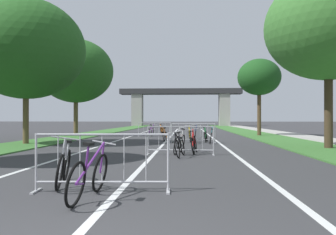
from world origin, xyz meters
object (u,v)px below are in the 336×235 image
at_px(bicycle_purple_1, 89,176).
at_px(bicycle_yellow_2, 190,136).
at_px(bicycle_purple_11, 151,132).
at_px(bicycle_blue_4, 195,135).
at_px(tree_right_oak_mid, 259,77).
at_px(bicycle_orange_10, 165,136).
at_px(crowd_barrier_nearest, 102,163).
at_px(bicycle_white_3, 180,143).
at_px(bicycle_green_9, 206,136).
at_px(tree_right_maple_mid, 328,27).
at_px(tree_left_pine_near, 26,49).
at_px(bicycle_silver_7, 64,167).
at_px(crowd_barrier_fourth, 155,129).
at_px(crowd_barrier_third, 193,133).
at_px(bicycle_black_5, 180,146).
at_px(bicycle_teal_6, 211,137).
at_px(bicycle_orange_0, 162,131).
at_px(crowd_barrier_second, 181,141).
at_px(bicycle_red_8, 194,144).
at_px(tree_left_oak_near, 76,71).

height_order(bicycle_purple_1, bicycle_yellow_2, bicycle_yellow_2).
bearing_deg(bicycle_purple_11, bicycle_blue_4, -49.57).
bearing_deg(tree_right_oak_mid, bicycle_orange_10, -132.43).
xyz_separation_m(crowd_barrier_nearest, bicycle_white_3, (1.24, 6.77, -0.13)).
height_order(tree_right_oak_mid, bicycle_green_9, tree_right_oak_mid).
bearing_deg(bicycle_green_9, tree_right_maple_mid, -31.08).
xyz_separation_m(tree_left_pine_near, bicycle_white_3, (7.92, -4.13, -4.46)).
height_order(bicycle_silver_7, bicycle_purple_11, bicycle_silver_7).
bearing_deg(bicycle_purple_1, crowd_barrier_fourth, 96.67).
height_order(bicycle_purple_1, bicycle_white_3, bicycle_white_3).
distance_m(crowd_barrier_nearest, bicycle_silver_7, 1.02).
distance_m(crowd_barrier_third, bicycle_black_5, 6.90).
bearing_deg(crowd_barrier_third, tree_right_oak_mid, 56.18).
xyz_separation_m(crowd_barrier_fourth, bicycle_teal_6, (3.66, -6.72, -0.18)).
xyz_separation_m(bicycle_orange_0, bicycle_orange_10, (0.68, -6.42, -0.04)).
distance_m(tree_right_maple_mid, bicycle_white_3, 8.39).
relative_size(crowd_barrier_fourth, bicycle_blue_4, 1.42).
height_order(bicycle_white_3, bicycle_green_9, bicycle_white_3).
height_order(crowd_barrier_third, crowd_barrier_fourth, same).
relative_size(tree_left_pine_near, bicycle_yellow_2, 4.29).
distance_m(tree_left_pine_near, bicycle_white_3, 9.99).
height_order(crowd_barrier_fourth, bicycle_blue_4, crowd_barrier_fourth).
xyz_separation_m(crowd_barrier_second, bicycle_white_3, (-0.04, 0.45, -0.13)).
distance_m(crowd_barrier_fourth, bicycle_teal_6, 7.65).
xyz_separation_m(bicycle_purple_1, bicycle_blue_4, (2.03, 13.78, -0.01)).
xyz_separation_m(tree_right_oak_mid, bicycle_silver_7, (-7.87, -19.82, -4.08)).
bearing_deg(bicycle_blue_4, bicycle_purple_11, -58.08).
bearing_deg(bicycle_silver_7, bicycle_purple_11, -101.69).
distance_m(bicycle_black_5, bicycle_teal_6, 6.64).
bearing_deg(crowd_barrier_fourth, crowd_barrier_second, -80.28).
distance_m(crowd_barrier_second, crowd_barrier_fourth, 12.82).
height_order(crowd_barrier_nearest, crowd_barrier_second, same).
distance_m(bicycle_black_5, bicycle_purple_11, 12.92).
distance_m(crowd_barrier_nearest, bicycle_blue_4, 13.35).
relative_size(crowd_barrier_nearest, bicycle_blue_4, 1.43).
height_order(bicycle_yellow_2, bicycle_silver_7, same).
xyz_separation_m(bicycle_white_3, bicycle_black_5, (0.02, -1.00, -0.02)).
distance_m(tree_left_pine_near, bicycle_black_5, 10.47).
bearing_deg(bicycle_silver_7, bicycle_orange_0, -103.94).
distance_m(tree_right_oak_mid, bicycle_purple_11, 9.27).
distance_m(crowd_barrier_second, bicycle_teal_6, 6.10).
xyz_separation_m(bicycle_blue_4, bicycle_orange_10, (-1.68, -0.22, -0.03)).
bearing_deg(bicycle_teal_6, bicycle_purple_1, -98.11).
bearing_deg(bicycle_red_8, bicycle_green_9, 88.92).
distance_m(tree_left_pine_near, crowd_barrier_fourth, 10.83).
relative_size(tree_left_pine_near, bicycle_teal_6, 4.56).
bearing_deg(crowd_barrier_fourth, tree_left_oak_near, 167.72).
bearing_deg(crowd_barrier_second, bicycle_purple_1, -101.02).
height_order(bicycle_white_3, bicycle_black_5, bicycle_white_3).
height_order(tree_right_maple_mid, bicycle_white_3, tree_right_maple_mid).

